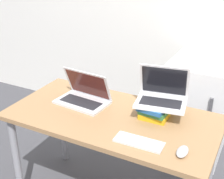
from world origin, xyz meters
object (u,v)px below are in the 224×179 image
Objects in this scene: book_stack at (157,108)px; mini_fridge at (197,108)px; wireless_keyboard at (139,142)px; laptop_left at (84,96)px; mouse at (182,151)px; laptop_on_books at (162,95)px.

book_stack is 0.87m from mini_fridge.
wireless_keyboard is (0.02, -0.34, -0.04)m from book_stack.
wireless_keyboard is at bearing -27.88° from laptop_left.
mini_fridge is at bearing 97.84° from mouse.
mouse is 0.13× the size of mini_fridge.
book_stack is at bearing -97.57° from mini_fridge.
laptop_on_books reaches higher than laptop_left.
wireless_keyboard is (-0.00, -0.35, -0.13)m from laptop_on_books.
mini_fridge is at bearing 85.73° from wireless_keyboard.
mini_fridge is at bearing 54.35° from laptop_left.
book_stack is at bearing -156.34° from laptop_on_books.
mini_fridge is (0.08, 1.12, -0.31)m from wireless_keyboard.
laptop_on_books is 1.24× the size of wireless_keyboard.
laptop_left is 1.33× the size of book_stack.
laptop_on_books is (0.53, 0.07, 0.09)m from laptop_left.
laptop_left is 0.59m from wireless_keyboard.
mini_fridge is (0.10, 0.79, -0.35)m from book_stack.
laptop_on_books reaches higher than mouse.
wireless_keyboard is at bearing -86.49° from book_stack.
laptop_left is at bearing -125.65° from mini_fridge.
mini_fridge reaches higher than mouse.
laptop_left is 1.33× the size of wireless_keyboard.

